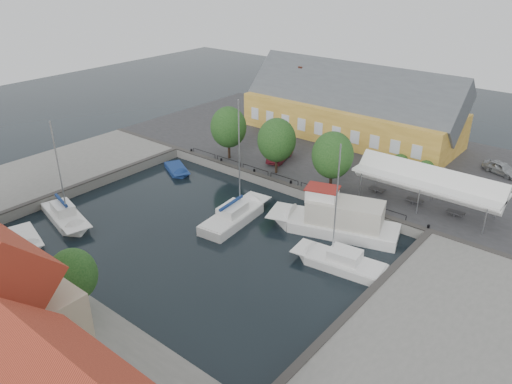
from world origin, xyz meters
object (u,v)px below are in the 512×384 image
tent_canopy (428,181)px  center_sailboat (235,218)px  warehouse (348,110)px  east_boat_a (341,264)px  launch_sw (26,240)px  car_silver (501,168)px  trawler (338,222)px  launch_nw (177,171)px  car_red (280,154)px  west_boat_d (66,218)px

tent_canopy → center_sailboat: center_sailboat is taller
warehouse → east_boat_a: size_ratio=2.58×
tent_canopy → warehouse: bearing=140.1°
tent_canopy → launch_sw: 37.18m
car_silver → trawler: trawler is taller
launch_sw → launch_nw: launch_sw is taller
car_silver → car_red: 24.60m
car_red → trawler: trawler is taller
warehouse → launch_nw: (-10.07, -21.47, -4.34)m
east_boat_a → launch_nw: bearing=168.6°
car_red → trawler: bearing=-48.7°
warehouse → launch_sw: 41.84m
trawler → east_boat_a: size_ratio=1.12×
east_boat_a → launch_nw: size_ratio=2.18×
east_boat_a → launch_nw: east_boat_a is taller
center_sailboat → launch_nw: (-13.16, 4.71, -0.27)m
tent_canopy → trawler: trawler is taller
tent_canopy → launch_nw: bearing=-164.1°
trawler → launch_nw: size_ratio=2.44×
warehouse → trawler: bearing=-61.7°
launch_nw → west_boat_d: bearing=-88.0°
trawler → warehouse: bearing=118.3°
car_red → launch_sw: 28.70m
launch_nw → center_sailboat: bearing=-19.7°
launch_sw → car_silver: bearing=53.9°
warehouse → tent_canopy: size_ratio=2.04×
car_red → center_sailboat: bearing=-86.2°
car_red → west_boat_d: 24.73m
car_silver → car_red: car_red is taller
west_boat_d → launch_sw: (0.61, -4.34, -0.18)m
tent_canopy → west_boat_d: west_boat_d is taller
trawler → launch_nw: bearing=179.3°
east_boat_a → west_boat_d: bearing=-158.1°
center_sailboat → warehouse: bearing=96.7°
warehouse → center_sailboat: bearing=-83.3°
warehouse → center_sailboat: (3.09, -26.18, -4.06)m
trawler → tent_canopy: bearing=58.2°
tent_canopy → launch_sw: tent_canopy is taller
center_sailboat → launch_sw: center_sailboat is taller
car_red → east_boat_a: (16.23, -13.48, -1.52)m
car_red → west_boat_d: bearing=-124.3°
west_boat_d → car_silver: bearing=50.1°
warehouse → car_silver: 20.24m
tent_canopy → car_silver: bearing=75.1°
car_silver → launch_sw: size_ratio=0.75×
center_sailboat → trawler: center_sailboat is taller
center_sailboat → trawler: bearing=27.2°
east_boat_a → trawler: bearing=123.5°
center_sailboat → car_red: bearing=108.7°
center_sailboat → west_boat_d: 16.20m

